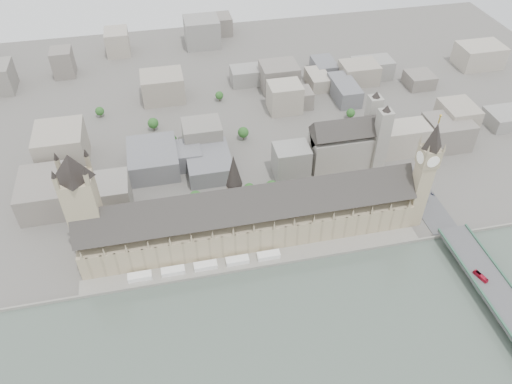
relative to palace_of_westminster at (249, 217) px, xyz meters
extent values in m
plane|color=#595651|center=(0.00, -19.70, -22.71)|extent=(900.00, 900.00, 0.00)
cube|color=slate|center=(0.00, -34.70, -21.21)|extent=(600.00, 1.50, 3.00)
cube|color=slate|center=(0.00, -27.20, -21.71)|extent=(270.00, 15.00, 2.00)
cube|color=white|center=(-90.00, -26.70, -18.71)|extent=(18.00, 7.00, 4.00)
cube|color=white|center=(-65.00, -26.70, -18.71)|extent=(18.00, 7.00, 4.00)
cube|color=white|center=(-40.00, -26.70, -18.71)|extent=(18.00, 7.00, 4.00)
cube|color=white|center=(-15.00, -26.70, -18.71)|extent=(18.00, 7.00, 4.00)
cube|color=white|center=(10.00, -26.70, -18.71)|extent=(18.00, 7.00, 4.00)
cube|color=tan|center=(0.00, 0.30, -10.21)|extent=(265.00, 40.00, 25.00)
cube|color=#2C2927|center=(0.00, 0.30, 12.37)|extent=(265.00, 40.73, 40.73)
cube|color=tan|center=(138.00, -11.70, 8.29)|extent=(12.00, 12.00, 62.00)
cube|color=tan|center=(138.00, -11.70, 47.29)|extent=(14.00, 14.00, 16.00)
cylinder|color=white|center=(145.20, -11.70, 47.29)|extent=(0.60, 10.00, 10.00)
cylinder|color=white|center=(130.80, -11.70, 47.29)|extent=(0.60, 10.00, 10.00)
cylinder|color=white|center=(138.00, -4.50, 47.29)|extent=(10.00, 0.60, 10.00)
cylinder|color=white|center=(138.00, -18.90, 47.29)|extent=(10.00, 0.60, 10.00)
cone|color=black|center=(138.00, -11.70, 66.29)|extent=(17.00, 17.00, 22.00)
cylinder|color=gold|center=(138.00, -11.70, 80.29)|extent=(1.00, 1.00, 6.00)
sphere|color=gold|center=(138.00, -11.70, 83.79)|extent=(2.00, 2.00, 2.00)
cone|color=tan|center=(144.50, -5.20, 59.29)|extent=(2.40, 2.40, 8.00)
cone|color=tan|center=(131.50, -5.20, 59.29)|extent=(2.40, 2.40, 8.00)
cone|color=tan|center=(144.50, -18.20, 59.29)|extent=(2.40, 2.40, 8.00)
cone|color=tan|center=(131.50, -18.20, 59.29)|extent=(2.40, 2.40, 8.00)
cube|color=tan|center=(-122.00, 6.30, 17.29)|extent=(23.00, 23.00, 80.00)
cone|color=black|center=(-122.00, 6.30, 67.29)|extent=(30.00, 30.00, 20.00)
cylinder|color=tan|center=(-10.00, 6.30, 20.29)|extent=(12.00, 12.00, 20.00)
cone|color=black|center=(-10.00, 6.30, 44.29)|extent=(13.00, 13.00, 28.00)
cube|color=#474749|center=(162.00, -107.20, -17.58)|extent=(25.00, 325.00, 10.25)
cube|color=gray|center=(105.00, 75.30, -5.71)|extent=(60.00, 28.00, 34.00)
cube|color=#2C2927|center=(105.00, 75.30, 16.29)|extent=(60.00, 28.28, 28.28)
cube|color=gray|center=(137.00, 87.30, 9.29)|extent=(12.00, 12.00, 64.00)
cube|color=gray|center=(137.00, 63.30, 9.29)|extent=(12.00, 12.00, 64.00)
imported|color=red|center=(156.03, -86.37, -10.76)|extent=(6.47, 12.47, 3.39)
imported|color=gray|center=(165.08, 5.46, -11.80)|extent=(3.37, 4.87, 1.31)
camera|label=1|loc=(-54.84, -279.24, 278.49)|focal=35.00mm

